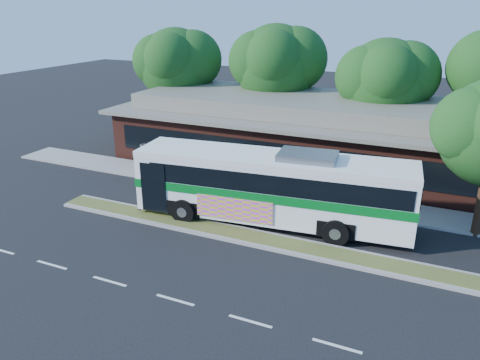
# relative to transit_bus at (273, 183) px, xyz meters

# --- Properties ---
(ground) EXTENTS (120.00, 120.00, 0.00)m
(ground) POSITION_rel_transit_bus_xyz_m (2.09, -2.67, -2.10)
(ground) COLOR black
(ground) RESTS_ON ground
(median_strip) EXTENTS (26.00, 1.10, 0.15)m
(median_strip) POSITION_rel_transit_bus_xyz_m (2.09, -2.07, -2.03)
(median_strip) COLOR #4C5724
(median_strip) RESTS_ON ground
(sidewalk) EXTENTS (44.00, 2.60, 0.12)m
(sidewalk) POSITION_rel_transit_bus_xyz_m (2.09, 3.73, -2.04)
(sidewalk) COLOR gray
(sidewalk) RESTS_ON ground
(parking_lot) EXTENTS (14.00, 12.00, 0.01)m
(parking_lot) POSITION_rel_transit_bus_xyz_m (-15.91, 7.33, -2.10)
(parking_lot) COLOR black
(parking_lot) RESTS_ON ground
(plaza_building) EXTENTS (33.20, 11.20, 4.45)m
(plaza_building) POSITION_rel_transit_bus_xyz_m (2.09, 10.32, 0.03)
(plaza_building) COLOR #4E2118
(plaza_building) RESTS_ON ground
(tree_bg_a) EXTENTS (6.47, 5.80, 8.63)m
(tree_bg_a) POSITION_rel_transit_bus_xyz_m (-12.49, 12.47, 3.77)
(tree_bg_a) COLOR black
(tree_bg_a) RESTS_ON ground
(tree_bg_b) EXTENTS (6.69, 6.00, 9.00)m
(tree_bg_b) POSITION_rel_transit_bus_xyz_m (-4.47, 13.48, 4.04)
(tree_bg_b) COLOR black
(tree_bg_b) RESTS_ON ground
(tree_bg_c) EXTENTS (6.24, 5.60, 8.26)m
(tree_bg_c) POSITION_rel_transit_bus_xyz_m (3.50, 12.47, 3.49)
(tree_bg_c) COLOR black
(tree_bg_c) RESTS_ON ground
(transit_bus) EXTENTS (13.66, 4.32, 3.78)m
(transit_bus) POSITION_rel_transit_bus_xyz_m (0.00, 0.00, 0.00)
(transit_bus) COLOR white
(transit_bus) RESTS_ON ground
(sedan) EXTENTS (5.26, 3.01, 1.43)m
(sedan) POSITION_rel_transit_bus_xyz_m (-8.79, 5.13, -1.38)
(sedan) COLOR silver
(sedan) RESTS_ON ground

